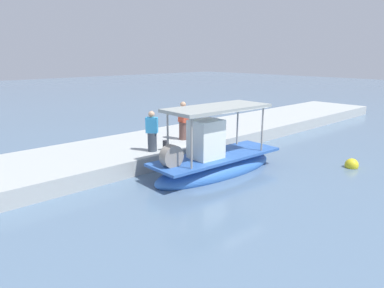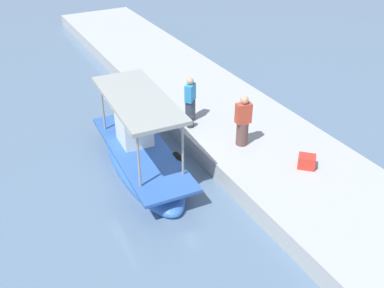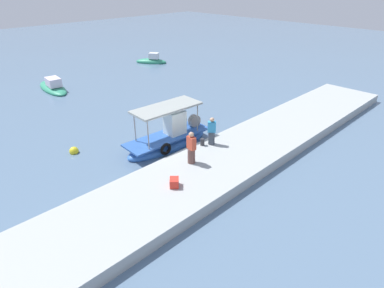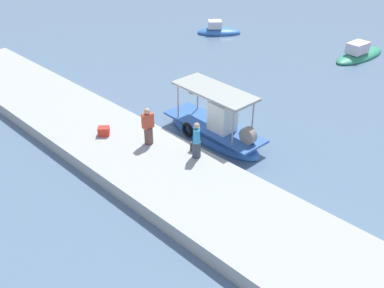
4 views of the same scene
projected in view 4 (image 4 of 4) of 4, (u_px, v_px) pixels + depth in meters
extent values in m
plane|color=slate|center=(203.00, 135.00, 21.02)|extent=(120.00, 120.00, 0.00)
cube|color=#A7ADAD|center=(143.00, 160.00, 18.51)|extent=(36.00, 4.37, 0.62)
ellipsoid|color=#356DC3|center=(213.00, 136.00, 20.68)|extent=(5.78, 2.03, 0.97)
cube|color=#2F5CAC|center=(213.00, 126.00, 20.40)|extent=(5.55, 2.02, 0.10)
cube|color=white|center=(222.00, 117.00, 19.67)|extent=(1.15, 1.01, 1.53)
cylinder|color=gray|center=(253.00, 119.00, 19.18)|extent=(0.07, 0.07, 1.85)
cylinder|color=gray|center=(233.00, 129.00, 18.41)|extent=(0.07, 0.07, 1.85)
cylinder|color=gray|center=(198.00, 94.00, 21.47)|extent=(0.07, 0.07, 1.85)
cylinder|color=gray|center=(178.00, 102.00, 20.70)|extent=(0.07, 0.07, 1.85)
cube|color=#9AA09C|center=(214.00, 91.00, 19.43)|extent=(4.23, 1.93, 0.12)
torus|color=black|center=(188.00, 130.00, 20.51)|extent=(0.75, 0.22, 0.74)
cylinder|color=gray|center=(248.00, 136.00, 18.83)|extent=(0.82, 0.39, 0.80)
cylinder|color=#3A4350|center=(197.00, 149.00, 18.00)|extent=(0.52, 0.52, 0.77)
cube|color=#3294D0|center=(197.00, 135.00, 17.64)|extent=(0.50, 0.52, 0.63)
sphere|color=tan|center=(197.00, 126.00, 17.41)|extent=(0.25, 0.25, 0.25)
cylinder|color=brown|center=(149.00, 135.00, 18.94)|extent=(0.45, 0.45, 0.82)
cube|color=#C94931|center=(148.00, 121.00, 18.55)|extent=(0.35, 0.53, 0.67)
sphere|color=tan|center=(147.00, 111.00, 18.31)|extent=(0.27, 0.27, 0.27)
cylinder|color=#2D2D33|center=(193.00, 146.00, 18.54)|extent=(0.24, 0.24, 0.42)
cube|color=red|center=(104.00, 131.00, 19.69)|extent=(0.65, 0.65, 0.41)
sphere|color=yellow|center=(194.00, 90.00, 25.36)|extent=(0.54, 0.54, 0.54)
ellipsoid|color=#316BBB|center=(219.00, 32.00, 35.35)|extent=(3.72, 3.75, 0.73)
cube|color=silver|center=(215.00, 24.00, 35.00)|extent=(1.48, 1.48, 0.59)
ellipsoid|color=#2F906C|center=(360.00, 56.00, 30.50)|extent=(2.24, 5.34, 0.69)
cube|color=silver|center=(358.00, 48.00, 29.84)|extent=(1.19, 1.65, 0.74)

